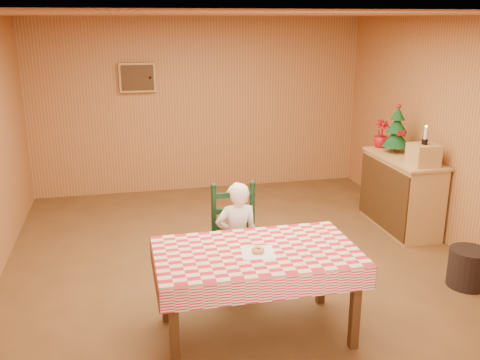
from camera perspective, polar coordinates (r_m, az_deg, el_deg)
name	(u,v)px	position (r m, az deg, el deg)	size (l,w,h in m)	color
ground	(244,271)	(5.75, 0.45, -9.68)	(6.00, 6.00, 0.00)	brown
cabin_walls	(233,92)	(5.71, -0.77, 9.39)	(5.10, 6.05, 2.65)	#B87942
dining_table	(256,259)	(4.40, 1.75, -8.45)	(1.66, 0.96, 0.77)	#462A12
ladder_chair	(236,242)	(5.17, -0.46, -6.67)	(0.44, 0.40, 1.08)	black
seated_child	(237,239)	(5.09, -0.32, -6.31)	(0.41, 0.27, 1.12)	white
napkin	(258,252)	(4.32, 1.93, -7.72)	(0.26, 0.26, 0.00)	white
donut	(258,250)	(4.31, 1.93, -7.49)	(0.11, 0.11, 0.04)	#C98448
shelf_unit	(401,193)	(7.01, 16.78, -1.31)	(0.54, 1.24, 0.93)	tan
crate	(423,155)	(6.53, 18.97, 2.55)	(0.30, 0.30, 0.25)	tan
christmas_tree	(397,131)	(7.05, 16.37, 5.07)	(0.34, 0.34, 0.62)	#462A12
flower_arrangement	(381,134)	(7.30, 14.84, 4.78)	(0.20, 0.20, 0.36)	#A10E14
candle_set	(425,139)	(6.49, 19.13, 4.17)	(0.07, 0.07, 0.22)	black
storage_bin	(468,268)	(5.83, 23.16, -8.61)	(0.39, 0.39, 0.39)	black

